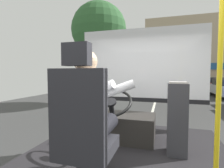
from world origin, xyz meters
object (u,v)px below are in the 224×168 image
Objects in this scene: driver_seat at (83,132)px; bus_driver at (90,108)px; parked_car_red at (210,84)px; parked_car_charcoal at (201,82)px; steering_console at (119,125)px; handrail_pole at (219,75)px; fare_box at (177,118)px.

driver_seat is 0.23m from bus_driver.
driver_seat is at bearing -106.24° from parked_car_red.
bus_driver is 0.20× the size of parked_car_charcoal.
parked_car_charcoal is (5.33, 21.52, -0.27)m from steering_console.
bus_driver is at bearing -106.36° from parked_car_red.
steering_console is at bearing 90.00° from driver_seat.
driver_seat is 1.32m from handrail_pole.
bus_driver is at bearing -165.51° from handrail_pole.
parked_car_red is 5.22m from parked_car_charcoal.
bus_driver is 0.19× the size of parked_car_red.
bus_driver is 0.40× the size of handrail_pole.
handrail_pole is at bearing 14.49° from bus_driver.
driver_seat reaches higher than bus_driver.
bus_driver is 1.22m from handrail_pole.
fare_box is 17.11m from parked_car_red.
steering_console is at bearing 144.55° from handrail_pole.
steering_console is at bearing -103.91° from parked_car_charcoal.
driver_seat is 0.29× the size of parked_car_red.
fare_box reaches higher than steering_console.
parked_car_charcoal is at bearing 87.63° from parked_car_red.
handrail_pole is 17.60m from parked_car_red.
driver_seat is at bearing -159.34° from handrail_pole.
driver_seat is 1.37× the size of fare_box.
parked_car_red is at bearing -92.37° from parked_car_charcoal.
parked_car_charcoal is (0.22, 5.21, -0.07)m from parked_car_red.
fare_box is at bearing 49.68° from driver_seat.
steering_console is (-0.00, 1.11, -0.49)m from bus_driver.
bus_driver reaches higher than parked_car_red.
steering_console is 1.62m from handrail_pole.
fare_box is (0.84, 0.99, -0.07)m from driver_seat.
fare_box is at bearing -101.65° from parked_car_charcoal.
steering_console is 0.91m from fare_box.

